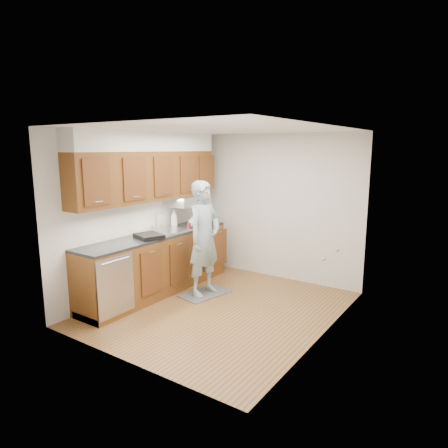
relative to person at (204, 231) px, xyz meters
The scene contains 16 objects.
floor 1.19m from the person, 32.01° to the right, with size 3.50×3.50×0.00m, color #925F37.
ceiling 1.61m from the person, 32.01° to the right, with size 3.50×3.50×0.00m, color white.
wall_left 1.05m from the person, 161.32° to the right, with size 0.02×3.50×2.50m, color silver.
wall_right 2.07m from the person, ahead, with size 0.02×3.50×2.50m, color silver.
wall_back 1.53m from the person, 69.66° to the left, with size 3.00×0.02×2.50m, color silver.
counter 0.91m from the person, 153.82° to the right, with size 0.64×2.80×1.30m.
upper_cabinets 1.27m from the person, 160.56° to the right, with size 0.47×2.80×1.21m.
closet_door 2.01m from the person, ahead, with size 0.02×1.22×2.05m, color white.
floor_mat 1.00m from the person, ahead, with size 0.45×0.77×0.01m, color slate.
person is the anchor object (origin of this frame).
soap_bottle_a 0.87m from the person, 162.88° to the left, with size 0.12×0.12×0.30m, color silver.
soap_bottle_b 0.78m from the person, 144.33° to the left, with size 0.08×0.08×0.17m, color silver.
soap_bottle_c 0.74m from the person, 142.86° to the left, with size 0.15×0.15×0.19m, color silver.
soda_can 0.56m from the person, 153.77° to the left, with size 0.06×0.06×0.11m, color red.
steel_can 0.53m from the person, 143.00° to the left, with size 0.06×0.06×0.12m, color #A5A5AA.
dish_rack 0.83m from the person, 133.08° to the right, with size 0.40×0.34×0.06m, color black.
Camera 1 is at (3.06, -4.41, 2.25)m, focal length 32.00 mm.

